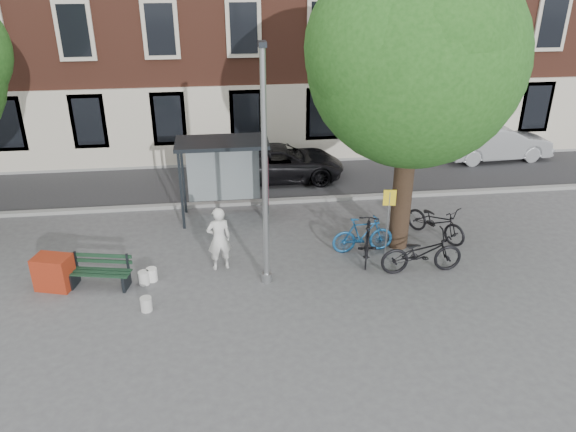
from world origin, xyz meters
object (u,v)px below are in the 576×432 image
Objects in this scene: painter at (219,239)px; bike_d at (367,240)px; car_silver at (496,142)px; bike_c at (436,221)px; lamppost at (265,183)px; bike_b at (363,235)px; bus_shelter at (235,161)px; car_dark at (281,163)px; red_stand at (54,272)px; notice_sign at (389,208)px; bike_a at (422,253)px; bench at (100,273)px.

painter is 4.12m from bike_d.
bike_c is at bearing 138.96° from car_silver.
lamppost is 13.37m from car_silver.
bike_b is 0.40× the size of car_silver.
bus_shelter is 6.43m from bike_c.
bike_b is at bearing -39.07° from bus_shelter.
bike_b is 2.46m from bike_c.
car_dark is at bearing 12.96° from bike_b.
bike_c is 2.28× the size of red_stand.
bike_d is 6.57m from car_dark.
notice_sign is (2.31, -6.22, 0.83)m from car_dark.
car_silver reaches higher than bike_a.
car_dark reaches higher than bike_b.
lamppost is at bearing 7.85° from bench.
bus_shelter is at bearing 48.44° from bike_a.
car_silver reaches higher than bike_d.
red_stand is at bearing 154.01° from bike_c.
bike_a reaches higher than red_stand.
bike_d is (-2.36, -1.01, 0.04)m from bike_c.
car_silver is 4.93× the size of red_stand.
notice_sign is (-0.69, 0.99, 0.90)m from bike_a.
bench is at bearing 176.09° from lamppost.
car_dark is 2.34× the size of notice_sign.
bike_d is 0.95× the size of notice_sign.
bike_a is 1.54m from bike_d.
notice_sign is at bearing 172.37° from bike_c.
painter is (-1.20, 0.82, -1.88)m from lamppost.
bench is at bearing 94.69° from bike_b.
lamppost reaches higher than painter.
bike_c is 1.02× the size of notice_sign.
bike_d is at bearing 3.57° from red_stand.
bike_d is at bearing 169.14° from painter.
lamppost is 3.84m from notice_sign.
bike_a reaches higher than bike_c.
lamppost reaches higher than bike_b.
bus_shelter is 5.51m from bench.
painter is 6.81m from car_dark.
car_silver is at bearing 21.56° from bus_shelter.
bench is 1.86× the size of red_stand.
bike_d reaches higher than bench.
car_dark is (1.77, 3.09, -1.26)m from bus_shelter.
bus_shelter is at bearing 37.97° from red_stand.
bench is 0.94× the size of bike_b.
bike_a is at bearing -154.29° from bike_c.
bike_a is at bearing -40.80° from bus_shelter.
lamppost reaches higher than red_stand.
painter reaches higher than bike_d.
bus_shelter reaches higher than bike_a.
bus_shelter is 6.44m from bike_a.
notice_sign is (-6.74, -7.40, 0.76)m from car_silver.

